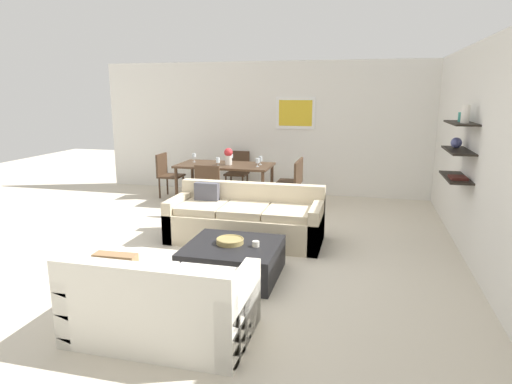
# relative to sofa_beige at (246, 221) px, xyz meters

# --- Properties ---
(ground_plane) EXTENTS (18.00, 18.00, 0.00)m
(ground_plane) POSITION_rel_sofa_beige_xyz_m (-0.10, -0.34, -0.29)
(ground_plane) COLOR beige
(back_wall_unit) EXTENTS (8.40, 0.09, 2.70)m
(back_wall_unit) POSITION_rel_sofa_beige_xyz_m (0.20, 3.19, 1.06)
(back_wall_unit) COLOR silver
(back_wall_unit) RESTS_ON ground
(right_wall_shelf_unit) EXTENTS (0.34, 8.20, 2.70)m
(right_wall_shelf_unit) POSITION_rel_sofa_beige_xyz_m (2.93, 0.26, 1.06)
(right_wall_shelf_unit) COLOR silver
(right_wall_shelf_unit) RESTS_ON ground
(sofa_beige) EXTENTS (2.16, 0.90, 0.78)m
(sofa_beige) POSITION_rel_sofa_beige_xyz_m (0.00, 0.00, 0.00)
(sofa_beige) COLOR beige
(sofa_beige) RESTS_ON ground
(loveseat_white) EXTENTS (1.52, 0.90, 0.78)m
(loveseat_white) POSITION_rel_sofa_beige_xyz_m (-0.03, -2.64, 0.00)
(loveseat_white) COLOR silver
(loveseat_white) RESTS_ON ground
(coffee_table) EXTENTS (1.05, 0.99, 0.38)m
(coffee_table) POSITION_rel_sofa_beige_xyz_m (0.19, -1.25, -0.10)
(coffee_table) COLOR black
(coffee_table) RESTS_ON ground
(decorative_bowl) EXTENTS (0.32, 0.32, 0.06)m
(decorative_bowl) POSITION_rel_sofa_beige_xyz_m (0.15, -1.23, 0.12)
(decorative_bowl) COLOR #99844C
(decorative_bowl) RESTS_ON coffee_table
(candle_jar) EXTENTS (0.08, 0.08, 0.06)m
(candle_jar) POSITION_rel_sofa_beige_xyz_m (0.47, -1.26, 0.12)
(candle_jar) COLOR silver
(candle_jar) RESTS_ON coffee_table
(dining_table) EXTENTS (1.78, 0.91, 0.75)m
(dining_table) POSITION_rel_sofa_beige_xyz_m (-0.97, 2.04, 0.39)
(dining_table) COLOR #422D1E
(dining_table) RESTS_ON ground
(dining_chair_right_far) EXTENTS (0.44, 0.44, 0.88)m
(dining_chair_right_far) POSITION_rel_sofa_beige_xyz_m (0.33, 2.25, 0.21)
(dining_chair_right_far) COLOR #422D1E
(dining_chair_right_far) RESTS_ON ground
(dining_chair_foot) EXTENTS (0.44, 0.44, 0.88)m
(dining_chair_foot) POSITION_rel_sofa_beige_xyz_m (-0.97, 1.18, 0.21)
(dining_chair_foot) COLOR #422D1E
(dining_chair_foot) RESTS_ON ground
(dining_chair_head) EXTENTS (0.44, 0.44, 0.88)m
(dining_chair_head) POSITION_rel_sofa_beige_xyz_m (-0.97, 2.91, 0.21)
(dining_chair_head) COLOR #422D1E
(dining_chair_head) RESTS_ON ground
(dining_chair_left_far) EXTENTS (0.44, 0.44, 0.88)m
(dining_chair_left_far) POSITION_rel_sofa_beige_xyz_m (-2.26, 2.25, 0.21)
(dining_chair_left_far) COLOR #422D1E
(dining_chair_left_far) RESTS_ON ground
(dining_chair_right_near) EXTENTS (0.44, 0.44, 0.88)m
(dining_chair_right_near) POSITION_rel_sofa_beige_xyz_m (0.33, 1.84, 0.21)
(dining_chair_right_near) COLOR #422D1E
(dining_chair_right_near) RESTS_ON ground
(wine_glass_left_far) EXTENTS (0.07, 0.07, 0.17)m
(wine_glass_left_far) POSITION_rel_sofa_beige_xyz_m (-1.63, 2.16, 0.58)
(wine_glass_left_far) COLOR silver
(wine_glass_left_far) RESTS_ON dining_table
(wine_glass_right_far) EXTENTS (0.07, 0.07, 0.16)m
(wine_glass_right_far) POSITION_rel_sofa_beige_xyz_m (-0.30, 2.16, 0.57)
(wine_glass_right_far) COLOR silver
(wine_glass_right_far) RESTS_ON dining_table
(wine_glass_right_near) EXTENTS (0.07, 0.07, 0.15)m
(wine_glass_right_near) POSITION_rel_sofa_beige_xyz_m (-0.30, 1.93, 0.56)
(wine_glass_right_near) COLOR silver
(wine_glass_right_near) RESTS_ON dining_table
(wine_glass_head) EXTENTS (0.08, 0.08, 0.14)m
(wine_glass_head) POSITION_rel_sofa_beige_xyz_m (-0.97, 2.44, 0.56)
(wine_glass_head) COLOR silver
(wine_glass_head) RESTS_ON dining_table
(wine_glass_foot) EXTENTS (0.07, 0.07, 0.18)m
(wine_glass_foot) POSITION_rel_sofa_beige_xyz_m (-0.97, 1.65, 0.59)
(wine_glass_foot) COLOR silver
(wine_glass_foot) RESTS_ON dining_table
(centerpiece_vase) EXTENTS (0.16, 0.16, 0.32)m
(centerpiece_vase) POSITION_rel_sofa_beige_xyz_m (-0.88, 2.01, 0.63)
(centerpiece_vase) COLOR silver
(centerpiece_vase) RESTS_ON dining_table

